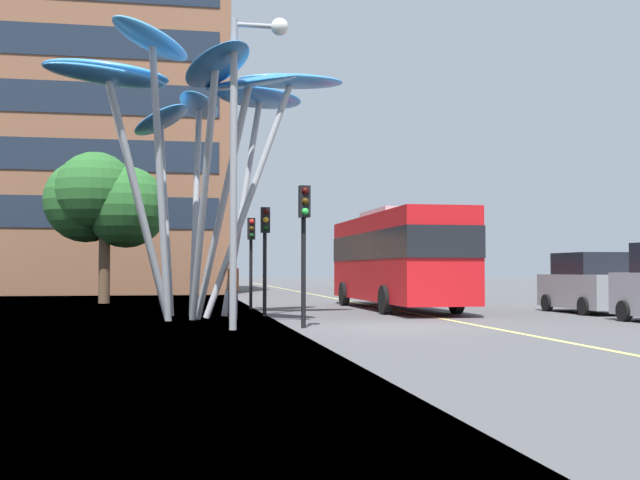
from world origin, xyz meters
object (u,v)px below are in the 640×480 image
at_px(traffic_light_kerb_near, 304,225).
at_px(traffic_light_island_mid, 251,243).
at_px(pedestrian, 233,289).
at_px(leaf_sculpture, 194,102).
at_px(street_lamp, 246,130).
at_px(red_bus, 396,255).
at_px(traffic_light_kerb_far, 265,237).
at_px(car_parked_mid, 589,285).

height_order(traffic_light_kerb_near, traffic_light_island_mid, traffic_light_kerb_near).
distance_m(traffic_light_island_mid, pedestrian, 5.43).
relative_size(leaf_sculpture, traffic_light_island_mid, 2.99).
bearing_deg(leaf_sculpture, street_lamp, -75.38).
relative_size(leaf_sculpture, street_lamp, 1.31).
bearing_deg(traffic_light_island_mid, pedestrian, -100.99).
bearing_deg(red_bus, traffic_light_kerb_far, -145.51).
height_order(red_bus, street_lamp, street_lamp).
distance_m(traffic_light_kerb_near, traffic_light_kerb_far, 4.96).
relative_size(red_bus, traffic_light_kerb_far, 3.24).
relative_size(traffic_light_kerb_near, traffic_light_island_mid, 1.06).
bearing_deg(red_bus, traffic_light_kerb_near, -119.21).
relative_size(traffic_light_kerb_far, traffic_light_island_mid, 1.01).
bearing_deg(leaf_sculpture, traffic_light_island_mid, 66.56).
height_order(red_bus, pedestrian, red_bus).
bearing_deg(red_bus, street_lamp, -125.47).
relative_size(traffic_light_kerb_near, street_lamp, 0.46).
bearing_deg(street_lamp, traffic_light_kerb_far, 78.80).
xyz_separation_m(traffic_light_kerb_near, car_parked_mid, (10.59, 5.09, -1.65)).
bearing_deg(car_parked_mid, leaf_sculpture, -177.06).
bearing_deg(leaf_sculpture, traffic_light_kerb_near, -58.35).
xyz_separation_m(red_bus, traffic_light_kerb_near, (-4.78, -8.54, 0.59)).
distance_m(red_bus, leaf_sculpture, 9.70).
relative_size(traffic_light_kerb_near, traffic_light_kerb_far, 1.05).
distance_m(traffic_light_island_mid, street_lamp, 10.13).
bearing_deg(pedestrian, leaf_sculpture, -179.60).
xyz_separation_m(red_bus, traffic_light_island_mid, (-5.28, 0.97, 0.45)).
bearing_deg(traffic_light_island_mid, traffic_light_kerb_far, -89.52).
distance_m(leaf_sculpture, traffic_light_kerb_far, 4.69).
height_order(traffic_light_island_mid, street_lamp, street_lamp).
bearing_deg(street_lamp, leaf_sculpture, 104.62).
xyz_separation_m(traffic_light_kerb_near, pedestrian, (-1.50, 4.42, -1.73)).
xyz_separation_m(red_bus, leaf_sculpture, (-7.49, -4.13, 4.56)).
distance_m(red_bus, pedestrian, 7.59).
xyz_separation_m(leaf_sculpture, pedestrian, (1.22, 0.01, -5.70)).
distance_m(traffic_light_kerb_far, pedestrian, 1.99).
height_order(red_bus, traffic_light_island_mid, red_bus).
xyz_separation_m(traffic_light_kerb_far, pedestrian, (-1.03, -0.52, -1.62)).
xyz_separation_m(leaf_sculpture, traffic_light_kerb_far, (2.25, 0.53, -4.08)).
relative_size(car_parked_mid, street_lamp, 0.54).
distance_m(leaf_sculpture, pedestrian, 5.83).
distance_m(traffic_light_kerb_far, traffic_light_island_mid, 4.57).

